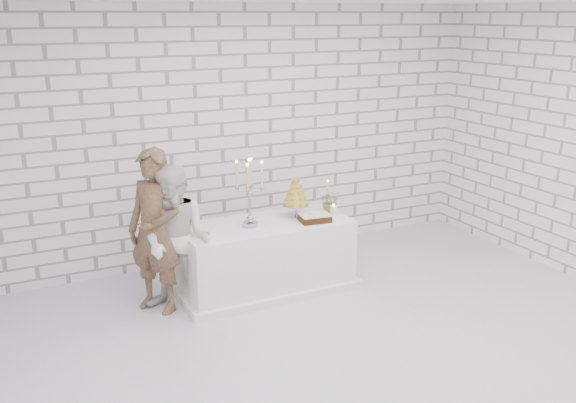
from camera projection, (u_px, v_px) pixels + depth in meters
The scene contains 11 objects.
ground at pixel (355, 340), 5.89m from camera, with size 6.00×5.00×0.01m, color silver.
wall_back at pixel (247, 134), 7.62m from camera, with size 6.00×0.01×3.00m, color white.
cake_table at pixel (266, 256), 6.89m from camera, with size 1.80×0.80×0.75m, color white.
groom at pixel (155, 231), 6.28m from camera, with size 0.60×0.40×1.66m, color #443020.
bride at pixel (177, 240), 6.28m from camera, with size 0.73×0.57×1.50m, color silver.
candelabra at pixel (250, 193), 6.57m from camera, with size 0.29×0.29×0.72m, color #9B9AA4, non-canonical shape.
croquembouche at pixel (296, 197), 6.93m from camera, with size 0.29×0.29×0.45m, color olive, non-canonical shape.
chocolate_cake at pixel (315, 218), 6.82m from camera, with size 0.31×0.22×0.08m, color black.
pillar_candle at pixel (333, 211), 6.98m from camera, with size 0.08×0.08×0.12m, color white.
extra_taper at pixel (328, 195), 7.21m from camera, with size 0.06×0.06×0.32m, color beige.
flowers at pixel (330, 201), 7.10m from camera, with size 0.23×0.20×0.26m, color olive.
Camera 1 is at (-2.90, -4.47, 2.88)m, focal length 40.00 mm.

